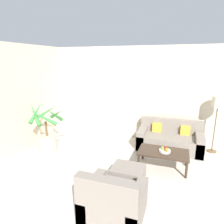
# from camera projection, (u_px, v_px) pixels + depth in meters

# --- Properties ---
(wall_back) EXTENTS (8.47, 0.06, 2.70)m
(wall_back) POSITION_uv_depth(u_px,v_px,m) (171.00, 96.00, 5.53)
(wall_back) COLOR beige
(wall_back) RESTS_ON ground_plane
(potted_palm) EXTENTS (0.91, 0.92, 1.34)m
(potted_palm) POSITION_uv_depth(u_px,v_px,m) (47.00, 136.00, 5.07)
(potted_palm) COLOR #ADA393
(potted_palm) RESTS_ON ground_plane
(sofa_loveseat) EXTENTS (1.65, 0.80, 0.76)m
(sofa_loveseat) POSITION_uv_depth(u_px,v_px,m) (170.00, 140.00, 5.32)
(sofa_loveseat) COLOR gray
(sofa_loveseat) RESTS_ON ground_plane
(floor_lamp) EXTENTS (0.29, 0.29, 1.46)m
(floor_lamp) POSITION_uv_depth(u_px,v_px,m) (218.00, 106.00, 4.89)
(floor_lamp) COLOR brown
(floor_lamp) RESTS_ON ground_plane
(coffee_table) EXTENTS (1.06, 0.62, 0.38)m
(coffee_table) POSITION_uv_depth(u_px,v_px,m) (163.00, 153.00, 4.35)
(coffee_table) COLOR #38281E
(coffee_table) RESTS_ON ground_plane
(fruit_bowl) EXTENTS (0.25, 0.25, 0.05)m
(fruit_bowl) POSITION_uv_depth(u_px,v_px,m) (165.00, 151.00, 4.31)
(fruit_bowl) COLOR beige
(fruit_bowl) RESTS_ON coffee_table
(apple_red) EXTENTS (0.07, 0.07, 0.07)m
(apple_red) POSITION_uv_depth(u_px,v_px,m) (166.00, 148.00, 4.32)
(apple_red) COLOR red
(apple_red) RESTS_ON fruit_bowl
(apple_green) EXTENTS (0.07, 0.07, 0.07)m
(apple_green) POSITION_uv_depth(u_px,v_px,m) (162.00, 148.00, 4.33)
(apple_green) COLOR olive
(apple_green) RESTS_ON fruit_bowl
(orange_fruit) EXTENTS (0.08, 0.08, 0.08)m
(orange_fruit) POSITION_uv_depth(u_px,v_px,m) (167.00, 150.00, 4.23)
(orange_fruit) COLOR orange
(orange_fruit) RESTS_ON fruit_bowl
(armchair) EXTENTS (0.87, 0.81, 0.84)m
(armchair) POSITION_uv_depth(u_px,v_px,m) (113.00, 202.00, 2.95)
(armchair) COLOR gray
(armchair) RESTS_ON ground_plane
(ottoman) EXTENTS (0.60, 0.50, 0.38)m
(ottoman) POSITION_uv_depth(u_px,v_px,m) (128.00, 176.00, 3.76)
(ottoman) COLOR gray
(ottoman) RESTS_ON ground_plane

